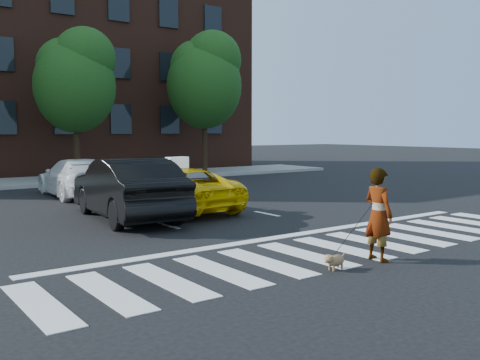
% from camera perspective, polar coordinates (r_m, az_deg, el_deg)
% --- Properties ---
extents(ground, '(120.00, 120.00, 0.00)m').
position_cam_1_polar(ground, '(11.17, 10.81, -7.17)').
color(ground, black).
rests_on(ground, ground).
extents(crosswalk, '(13.00, 2.40, 0.01)m').
position_cam_1_polar(crosswalk, '(11.17, 10.81, -7.14)').
color(crosswalk, silver).
rests_on(crosswalk, ground).
extents(stop_line, '(12.00, 0.30, 0.01)m').
position_cam_1_polar(stop_line, '(12.29, 5.32, -5.92)').
color(stop_line, silver).
rests_on(stop_line, ground).
extents(sidewalk_far, '(30.00, 4.00, 0.15)m').
position_cam_1_polar(sidewalk_far, '(26.27, -18.31, -0.02)').
color(sidewalk_far, slate).
rests_on(sidewalk_far, ground).
extents(building, '(26.00, 10.00, 12.00)m').
position_cam_1_polar(building, '(33.58, -22.63, 11.08)').
color(building, '#462319').
rests_on(building, ground).
extents(tree_mid, '(3.69, 3.69, 7.10)m').
position_cam_1_polar(tree_mid, '(25.98, -17.14, 10.51)').
color(tree_mid, black).
rests_on(tree_mid, ground).
extents(tree_right, '(4.00, 4.00, 7.70)m').
position_cam_1_polar(tree_right, '(29.08, -3.77, 10.97)').
color(tree_right, black).
rests_on(tree_right, ground).
extents(taxi, '(2.53, 4.84, 1.30)m').
position_cam_1_polar(taxi, '(15.94, -7.05, -1.01)').
color(taxi, '#ECBE04').
rests_on(taxi, ground).
extents(black_sedan, '(2.28, 5.20, 1.66)m').
position_cam_1_polar(black_sedan, '(14.71, -11.91, -0.91)').
color(black_sedan, black).
rests_on(black_sedan, ground).
extents(white_suv, '(2.20, 4.86, 1.38)m').
position_cam_1_polar(white_suv, '(20.25, -17.03, 0.25)').
color(white_suv, silver).
rests_on(white_suv, ground).
extents(woman, '(0.47, 0.66, 1.72)m').
position_cam_1_polar(woman, '(10.13, 14.54, -3.58)').
color(woman, '#999999').
rests_on(woman, ground).
extents(dog, '(0.51, 0.21, 0.29)m').
position_cam_1_polar(dog, '(9.42, 10.04, -8.43)').
color(dog, '#856243').
rests_on(dog, ground).
extents(taxi_sign, '(0.67, 0.33, 0.32)m').
position_cam_1_polar(taxi_sign, '(15.69, -6.73, 1.87)').
color(taxi_sign, white).
rests_on(taxi_sign, taxi).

